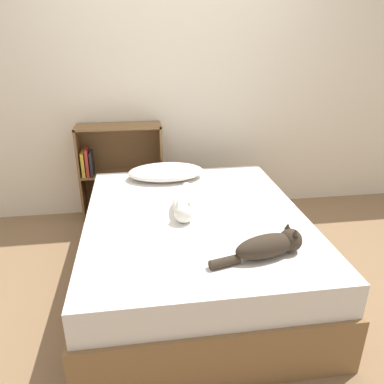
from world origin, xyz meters
TOP-DOWN VIEW (x-y plane):
  - ground_plane at (0.00, 0.00)m, footprint 8.00×8.00m
  - wall_back at (0.00, 1.32)m, footprint 8.00×0.06m
  - bed at (0.00, 0.00)m, footprint 1.47×1.80m
  - pillow at (-0.14, 0.69)m, footprint 0.62×0.37m
  - cat_light at (-0.06, 0.05)m, footprint 0.22×0.60m
  - cat_dark at (0.32, -0.55)m, footprint 0.54×0.22m
  - bookshelf at (-0.54, 1.19)m, footprint 0.76×0.26m

SIDE VIEW (x-z plane):
  - ground_plane at x=0.00m, z-range 0.00..0.00m
  - bed at x=0.00m, z-range 0.00..0.55m
  - bookshelf at x=-0.54m, z-range 0.01..0.91m
  - pillow at x=-0.14m, z-range 0.55..0.66m
  - cat_light at x=-0.06m, z-range 0.54..0.69m
  - cat_dark at x=0.32m, z-range 0.54..0.69m
  - wall_back at x=0.00m, z-range 0.00..2.50m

